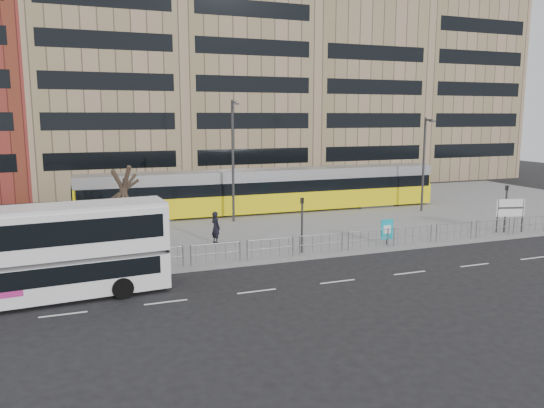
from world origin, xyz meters
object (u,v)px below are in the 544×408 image
object	(u,v)px
tram	(267,191)
station_sign	(510,209)
lamp_post_east	(424,160)
ad_panel	(387,230)
pedestrian	(216,227)
bare_tree	(122,163)
traffic_light_west	(302,218)
traffic_light_east	(506,202)
double_decker_bus	(45,250)
lamp_post_west	(233,156)

from	to	relation	value
tram	station_sign	world-z (taller)	tram
lamp_post_east	ad_panel	bearing A→B (deg)	-135.45
lamp_post_east	tram	bearing A→B (deg)	161.50
ad_panel	lamp_post_east	world-z (taller)	lamp_post_east
station_sign	pedestrian	xyz separation A→B (m)	(-18.76, 3.74, -0.56)
bare_tree	traffic_light_west	bearing A→B (deg)	-29.20
station_sign	traffic_light_west	bearing A→B (deg)	-165.22
pedestrian	traffic_light_west	distance (m)	5.57
tram	traffic_light_east	size ratio (longest dim) A/B	9.29
double_decker_bus	lamp_post_east	xyz separation A→B (m)	(27.28, 11.69, 2.07)
tram	lamp_post_east	world-z (taller)	lamp_post_east
bare_tree	lamp_post_west	bearing A→B (deg)	30.79
ad_panel	tram	bearing A→B (deg)	103.02
pedestrian	traffic_light_east	size ratio (longest dim) A/B	0.62
pedestrian	lamp_post_west	size ratio (longest dim) A/B	0.22
station_sign	ad_panel	world-z (taller)	station_sign
traffic_light_west	bare_tree	bearing A→B (deg)	145.22
station_sign	lamp_post_east	bearing A→B (deg)	107.97
tram	ad_panel	size ratio (longest dim) A/B	19.15
double_decker_bus	traffic_light_west	xyz separation A→B (m)	(12.98, 3.00, -0.04)
double_decker_bus	ad_panel	bearing A→B (deg)	4.44
traffic_light_west	pedestrian	bearing A→B (deg)	130.53
ad_panel	lamp_post_west	xyz separation A→B (m)	(-6.56, 9.81, 3.82)
bare_tree	lamp_post_east	bearing A→B (deg)	8.81
station_sign	pedestrian	size ratio (longest dim) A/B	1.14
tram	bare_tree	world-z (taller)	bare_tree
station_sign	traffic_light_east	xyz separation A→B (m)	(-0.28, 0.13, 0.45)
station_sign	lamp_post_west	bearing A→B (deg)	162.95
double_decker_bus	bare_tree	xyz separation A→B (m)	(3.91, 8.07, 2.84)
tram	lamp_post_east	size ratio (longest dim) A/B	3.88
traffic_light_west	bare_tree	size ratio (longest dim) A/B	0.44
traffic_light_east	lamp_post_east	distance (m)	8.76
station_sign	bare_tree	xyz separation A→B (m)	(-23.88, 5.01, 3.32)
traffic_light_east	bare_tree	distance (m)	24.27
traffic_light_west	double_decker_bus	bearing A→B (deg)	-172.54
double_decker_bus	tram	size ratio (longest dim) A/B	0.35
traffic_light_east	tram	bearing A→B (deg)	129.54
lamp_post_east	pedestrian	bearing A→B (deg)	-165.01
tram	lamp_post_east	distance (m)	12.66
tram	bare_tree	bearing A→B (deg)	-146.13
station_sign	traffic_light_west	distance (m)	14.82
station_sign	lamp_post_east	distance (m)	9.02
pedestrian	lamp_post_west	xyz separation A→B (m)	(2.88, 6.03, 3.73)
lamp_post_west	bare_tree	size ratio (longest dim) A/B	1.24
pedestrian	bare_tree	xyz separation A→B (m)	(-5.12, 1.27, 3.88)
traffic_light_west	traffic_light_east	world-z (taller)	same
lamp_post_east	traffic_light_west	bearing A→B (deg)	-148.73
ad_panel	pedestrian	xyz separation A→B (m)	(-9.44, 3.78, 0.08)
double_decker_bus	lamp_post_west	bearing A→B (deg)	42.29
bare_tree	ad_panel	bearing A→B (deg)	-19.12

